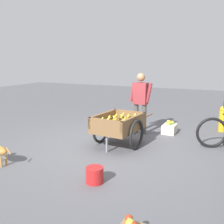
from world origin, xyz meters
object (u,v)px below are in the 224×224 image
Objects in this scene: plastic_bucket at (95,175)px; mixed_fruit_crate at (169,128)px; fruit_cart at (118,126)px; vendor_person at (141,98)px; fire_hydrant at (223,119)px.

mixed_fruit_crate is (-3.24, 0.38, 0.00)m from plastic_bucket.
fruit_cart is 1.70m from mixed_fruit_crate.
vendor_person reaches higher than plastic_bucket.
vendor_person is 2.27× the size of fire_hydrant.
fruit_cart reaches higher than fire_hydrant.
plastic_bucket is 3.27m from mixed_fruit_crate.
mixed_fruit_crate is (-1.48, 0.78, -0.31)m from fruit_cart.
plastic_bucket is at bearing -21.67° from fire_hydrant.
vendor_person is 5.60× the size of plastic_bucket.
plastic_bucket is (3.98, -1.58, -0.21)m from fire_hydrant.
mixed_fruit_crate is at bearing 152.31° from fruit_cart.
fruit_cart is at bearing -41.77° from fire_hydrant.
plastic_bucket is at bearing -6.68° from mixed_fruit_crate.
fire_hydrant reaches higher than mixed_fruit_crate.
vendor_person is 3.45× the size of mixed_fruit_crate.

